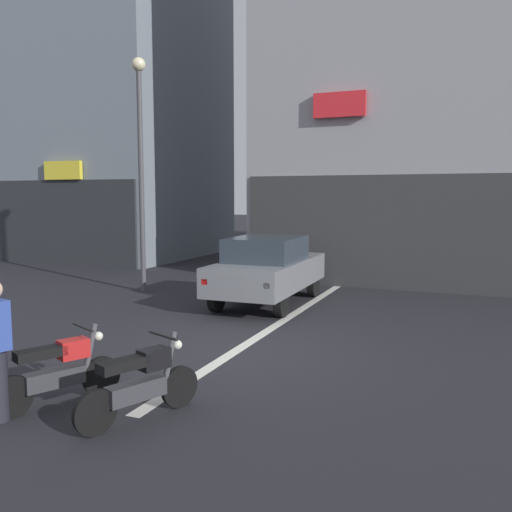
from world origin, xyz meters
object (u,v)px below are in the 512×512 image
Objects in this scene: car_grey_crossing_near at (268,268)px; street_lamp at (141,150)px; motorcycle_red_row_leftmost at (59,370)px; motorcycle_black_row_left_mid at (141,382)px.

street_lamp is at bearing 175.13° from car_grey_crossing_near.
street_lamp reaches higher than car_grey_crossing_near.
street_lamp is 4.05× the size of motorcycle_red_row_leftmost.
street_lamp is 8.88m from motorcycle_red_row_leftmost.
car_grey_crossing_near is 4.80m from street_lamp.
motorcycle_black_row_left_mid is (1.10, -6.99, -0.43)m from car_grey_crossing_near.
motorcycle_red_row_leftmost is at bearing -63.30° from street_lamp.
car_grey_crossing_near is at bearing -4.87° from street_lamp.
motorcycle_red_row_leftmost is at bearing -178.93° from motorcycle_black_row_left_mid.
street_lamp reaches higher than motorcycle_black_row_left_mid.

